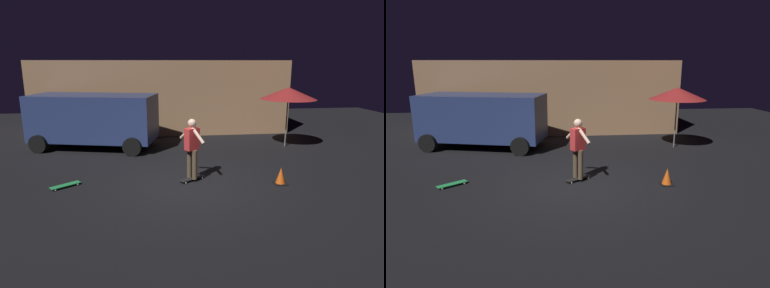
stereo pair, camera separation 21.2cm
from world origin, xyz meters
The scene contains 8 objects.
ground_plane centered at (0.00, 0.00, 0.00)m, with size 28.00×28.00×0.00m, color black.
low_building centered at (-0.38, 7.96, 1.64)m, with size 11.35×3.81×3.29m.
parked_van centered at (-3.10, 4.46, 1.16)m, with size 4.92×3.12×2.03m.
patio_umbrella centered at (4.21, 3.68, 2.07)m, with size 2.10×2.10×2.30m.
skateboard_ridden centered at (0.15, 0.36, 0.06)m, with size 0.76×0.60×0.07m.
skateboard_spare centered at (-3.23, 0.25, 0.06)m, with size 0.74×0.63×0.07m.
skater centered at (0.15, 0.36, 1.04)m, with size 0.62×0.86×1.67m.
traffic_cone centered at (2.50, -0.20, 0.21)m, with size 0.34×0.34×0.46m.
Camera 2 is at (-0.70, -8.31, 3.22)m, focal length 30.90 mm.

